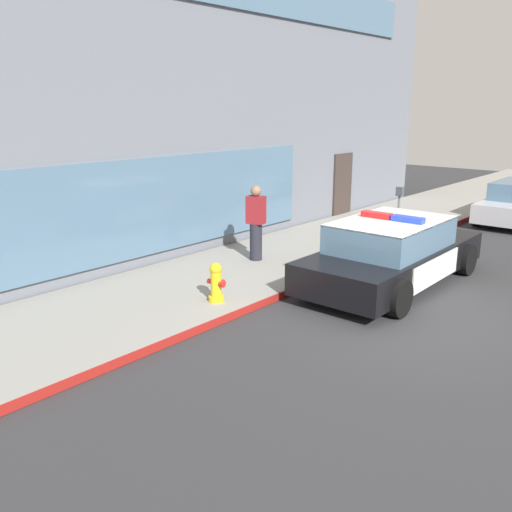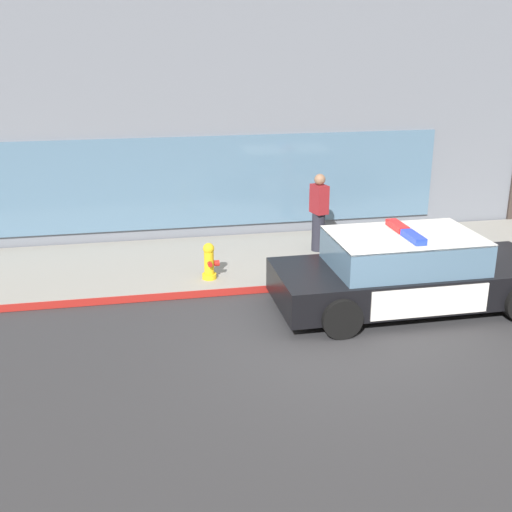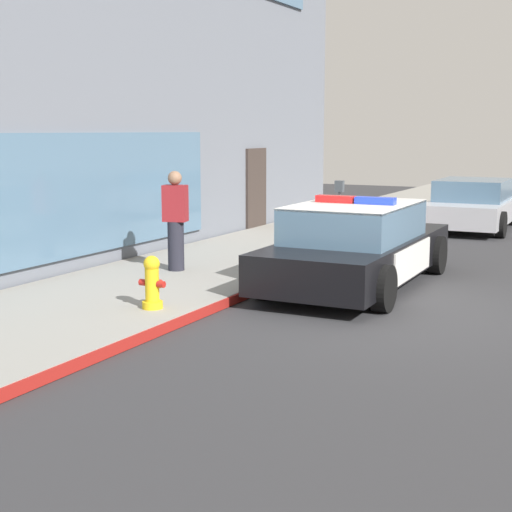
{
  "view_description": "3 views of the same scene",
  "coord_description": "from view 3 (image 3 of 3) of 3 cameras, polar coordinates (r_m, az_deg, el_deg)",
  "views": [
    {
      "loc": [
        -8.3,
        -3.88,
        3.58
      ],
      "look_at": [
        -0.82,
        2.61,
        0.83
      ],
      "focal_mm": 38.26,
      "sensor_mm": 36.0,
      "label": 1
    },
    {
      "loc": [
        -3.1,
        -9.0,
        4.71
      ],
      "look_at": [
        -1.0,
        1.8,
        0.89
      ],
      "focal_mm": 45.38,
      "sensor_mm": 36.0,
      "label": 2
    },
    {
      "loc": [
        -10.1,
        -3.06,
        2.54
      ],
      "look_at": [
        -1.18,
        1.47,
        0.89
      ],
      "focal_mm": 53.41,
      "sensor_mm": 36.0,
      "label": 3
    }
  ],
  "objects": [
    {
      "name": "ground",
      "position": [
        10.85,
        9.81,
        -4.28
      ],
      "size": [
        48.0,
        48.0,
        0.0
      ],
      "primitive_type": "plane",
      "color": "#303033"
    },
    {
      "name": "sidewalk",
      "position": [
        12.48,
        -7.32,
        -2.07
      ],
      "size": [
        48.0,
        3.31,
        0.15
      ],
      "primitive_type": "cube",
      "color": "gray",
      "rests_on": "ground"
    },
    {
      "name": "curb_red_paint",
      "position": [
        11.64,
        -0.49,
        -2.83
      ],
      "size": [
        28.8,
        0.04,
        0.14
      ],
      "primitive_type": "cube",
      "color": "maroon",
      "rests_on": "ground"
    },
    {
      "name": "police_cruiser",
      "position": [
        12.56,
        7.57,
        0.8
      ],
      "size": [
        4.94,
        2.12,
        1.49
      ],
      "rotation": [
        0.0,
        0.0,
        0.01
      ],
      "color": "black",
      "rests_on": "ground"
    },
    {
      "name": "fire_hydrant",
      "position": [
        10.39,
        -7.78,
        -2.01
      ],
      "size": [
        0.34,
        0.39,
        0.73
      ],
      "color": "gold",
      "rests_on": "sidewalk"
    },
    {
      "name": "car_down_street",
      "position": [
        20.51,
        15.91,
        3.71
      ],
      "size": [
        4.25,
        2.12,
        1.29
      ],
      "rotation": [
        0.0,
        0.0,
        0.02
      ],
      "color": "#B7B7BC",
      "rests_on": "ground"
    },
    {
      "name": "pedestrian_on_sidewalk",
      "position": [
        13.11,
        -6.05,
        2.66
      ],
      "size": [
        0.36,
        0.45,
        1.71
      ],
      "rotation": [
        0.0,
        0.0,
        0.27
      ],
      "color": "#23232D",
      "rests_on": "sidewalk"
    },
    {
      "name": "parking_meter",
      "position": [
        16.28,
        6.25,
        4.2
      ],
      "size": [
        0.12,
        0.18,
        1.34
      ],
      "color": "slate",
      "rests_on": "sidewalk"
    }
  ]
}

